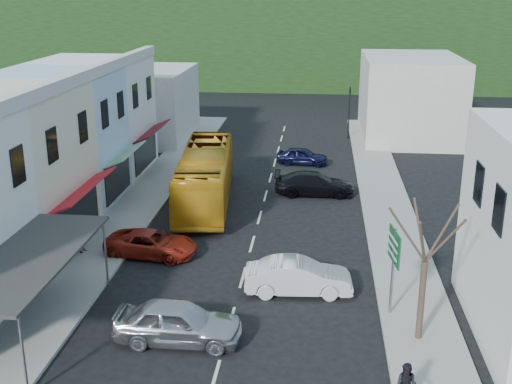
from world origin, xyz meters
name	(u,v)px	position (x,y,z in m)	size (l,w,h in m)	color
ground	(243,277)	(0.00, 0.00, 0.00)	(120.00, 120.00, 0.00)	black
sidewalk_left	(142,201)	(-7.50, 10.00, 0.07)	(3.00, 52.00, 0.15)	gray
sidewalk_right	(387,209)	(7.50, 10.00, 0.07)	(3.00, 52.00, 0.15)	gray
shopfront_row	(22,159)	(-12.49, 5.00, 4.00)	(8.25, 30.00, 8.00)	white
distant_block_left	(143,104)	(-12.00, 27.00, 3.00)	(8.00, 10.00, 6.00)	#B7B2A8
distant_block_right	(409,97)	(11.00, 30.00, 3.50)	(8.00, 12.00, 7.00)	#B7B2A8
hillside	(289,30)	(-1.45, 65.09, 6.73)	(80.00, 26.00, 14.00)	black
bus	(205,178)	(-3.58, 10.42, 1.55)	(2.50, 11.60, 3.10)	orange
car_silver	(178,325)	(-1.75, -5.77, 0.70)	(1.80, 4.40, 1.40)	#B0B0B4
car_white	(298,278)	(2.60, -1.29, 0.70)	(1.80, 4.40, 1.40)	silver
car_red	(151,242)	(-4.82, 2.02, 0.70)	(1.90, 4.60, 1.40)	maroon
car_black_near	(314,184)	(3.08, 12.55, 0.70)	(1.84, 4.50, 1.40)	black
car_navy_mid	(303,155)	(2.10, 19.72, 0.70)	(1.80, 4.40, 1.40)	black
pedestrian_left	(81,236)	(-8.29, 1.81, 1.00)	(0.60, 0.40, 1.70)	black
pedestrian_right	(407,384)	(6.30, -9.14, 1.00)	(0.70, 0.44, 1.70)	black
direction_sign	(392,273)	(6.40, -2.97, 1.91)	(0.43, 1.73, 3.82)	#0D5025
street_tree	(425,262)	(7.29, -4.81, 3.28)	(2.60, 2.60, 6.57)	#392B22
traffic_signal	(349,113)	(5.80, 28.73, 2.26)	(0.53, 0.94, 4.51)	black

